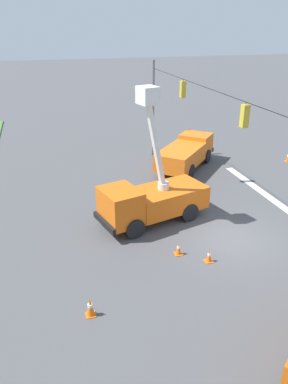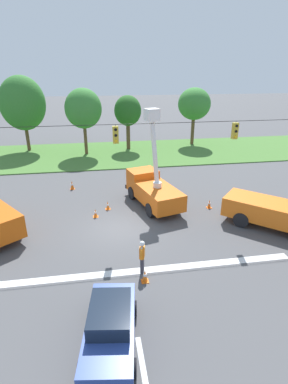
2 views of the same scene
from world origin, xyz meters
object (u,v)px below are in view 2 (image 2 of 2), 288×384
Objects in this scene: tree_far_east at (194,104)px; traffic_cone_mid_left at (108,205)px; road_worker at (142,255)px; traffic_cone_far_left at (72,185)px; tree_centre at (83,109)px; traffic_cone_lane_edge_a at (145,276)px; tree_east at (128,111)px; traffic_cone_mid_right at (95,213)px; sedan_blue at (110,325)px; tree_west at (22,103)px; utility_truck_bucket_lift at (152,188)px; traffic_cone_lane_edge_b at (209,204)px; utility_truck_support_far at (276,212)px.

traffic_cone_mid_left is at bearing -123.68° from tree_far_east.
road_worker is 12.64m from traffic_cone_far_left.
tree_centre is at bearing 96.47° from traffic_cone_mid_left.
traffic_cone_lane_edge_a is 0.89× the size of traffic_cone_far_left.
traffic_cone_far_left is at bearing 108.02° from traffic_cone_lane_edge_a.
traffic_cone_mid_right is (-4.33, -18.05, -4.41)m from tree_east.
traffic_cone_mid_right is at bearing -124.04° from tree_far_east.
tree_far_east reaches higher than sedan_blue.
tree_east is (12.17, -1.11, -0.98)m from tree_west.
utility_truck_bucket_lift is at bearing -33.82° from traffic_cone_far_left.
traffic_cone_far_left is at bearing -66.42° from tree_west.
traffic_cone_lane_edge_b is (4.01, -1.27, -1.05)m from utility_truck_bucket_lift.
traffic_cone_lane_edge_a is (1.81, 3.16, -0.46)m from sedan_blue.
utility_truck_bucket_lift is 11.32× the size of traffic_cone_mid_right.
utility_truck_support_far is (19.08, -22.53, -4.56)m from tree_west.
tree_east is 1.45× the size of sedan_blue.
utility_truck_support_far is (6.91, -21.42, -3.58)m from tree_east.
sedan_blue is 2.54× the size of road_worker.
sedan_blue is 6.95× the size of traffic_cone_lane_edge_b.
traffic_cone_lane_edge_a is (-2.08, -25.26, -4.37)m from tree_east.
utility_truck_support_far is at bearing -72.12° from tree_east.
road_worker is (1.80, 3.94, 0.21)m from sedan_blue.
tree_centre is 23.56m from utility_truck_support_far.
traffic_cone_mid_right is at bearing 163.31° from utility_truck_support_far.
tree_west reaches higher than utility_truck_bucket_lift.
traffic_cone_lane_edge_a is at bearing -82.54° from tree_centre.
tree_far_east is at bearing 55.96° from traffic_cone_mid_right.
traffic_cone_lane_edge_b is 11.46m from traffic_cone_far_left.
tree_centre is 16.33m from utility_truck_bucket_lift.
tree_west reaches higher than tree_east.
traffic_cone_mid_left is (-1.35, 7.51, -0.70)m from road_worker.
tree_centre is 12.17× the size of traffic_cone_mid_right.
traffic_cone_mid_left is 5.22m from traffic_cone_far_left.
sedan_blue is (8.28, -29.52, -4.89)m from tree_west.
traffic_cone_lane_edge_b is at bearing 47.58° from road_worker.
road_worker reaches higher than traffic_cone_far_left.
sedan_blue is 5.90× the size of traffic_cone_far_left.
traffic_cone_mid_left reaches higher than traffic_cone_mid_right.
tree_east is at bearing 76.51° from traffic_cone_mid_right.
tree_west is at bearing 115.80° from traffic_cone_mid_left.
traffic_cone_lane_edge_b is (9.08, -16.28, -4.97)m from tree_centre.
tree_east is at bearing 82.21° from sedan_blue.
traffic_cone_mid_right is 8.24m from traffic_cone_lane_edge_b.
traffic_cone_far_left is (-14.87, -13.72, -4.86)m from tree_far_east.
sedan_blue reaches higher than traffic_cone_far_left.
traffic_cone_mid_right is (-0.90, -1.09, -0.00)m from traffic_cone_mid_left.
traffic_cone_mid_right is at bearing -129.54° from traffic_cone_mid_left.
traffic_cone_lane_edge_a is at bearing -112.10° from tree_far_east.
sedan_blue is (-3.79, -11.77, -0.57)m from utility_truck_bucket_lift.
traffic_cone_far_left reaches higher than traffic_cone_lane_edge_a.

